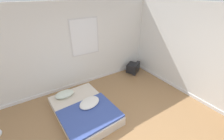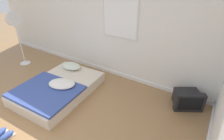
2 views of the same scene
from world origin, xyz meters
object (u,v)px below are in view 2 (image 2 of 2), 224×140
mattress_bed (59,87)px  sneaker_pair (3,135)px  crt_tv (187,99)px  standing_fan (15,26)px

mattress_bed → sneaker_pair: mattress_bed is taller
mattress_bed → crt_tv: 2.71m
crt_tv → sneaker_pair: 3.36m
crt_tv → sneaker_pair: (-2.36, -2.40, -0.13)m
sneaker_pair → standing_fan: 2.95m
mattress_bed → crt_tv: bearing=22.7°
mattress_bed → standing_fan: (-1.93, 0.46, 0.97)m
mattress_bed → standing_fan: standing_fan is taller
crt_tv → mattress_bed: bearing=-157.3°
sneaker_pair → standing_fan: bearing=138.8°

